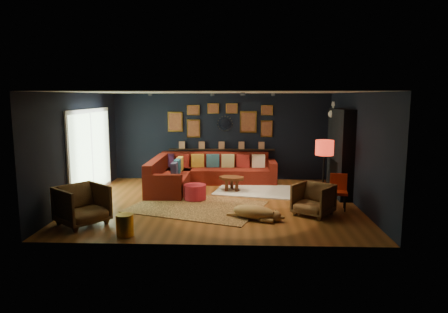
{
  "coord_description": "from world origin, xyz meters",
  "views": [
    {
      "loc": [
        0.53,
        -9.25,
        2.52
      ],
      "look_at": [
        0.16,
        0.3,
        1.07
      ],
      "focal_mm": 32.0,
      "sensor_mm": 36.0,
      "label": 1
    }
  ],
  "objects_px": {
    "coffee_table": "(232,179)",
    "dog": "(254,209)",
    "floor_lamp": "(324,151)",
    "armchair_right": "(313,198)",
    "gold_stool": "(125,225)",
    "sectional": "(199,174)",
    "pouf": "(195,192)",
    "orange_chair": "(338,189)",
    "armchair_left": "(82,203)"
  },
  "relations": [
    {
      "from": "armchair_left",
      "to": "armchair_right",
      "type": "bearing_deg",
      "value": -40.37
    },
    {
      "from": "coffee_table",
      "to": "dog",
      "type": "height_order",
      "value": "dog"
    },
    {
      "from": "armchair_right",
      "to": "orange_chair",
      "type": "height_order",
      "value": "orange_chair"
    },
    {
      "from": "sectional",
      "to": "coffee_table",
      "type": "relative_size",
      "value": 3.98
    },
    {
      "from": "floor_lamp",
      "to": "dog",
      "type": "distance_m",
      "value": 2.32
    },
    {
      "from": "armchair_right",
      "to": "gold_stool",
      "type": "xyz_separation_m",
      "value": [
        -3.65,
        -1.41,
        -0.18
      ]
    },
    {
      "from": "armchair_left",
      "to": "orange_chair",
      "type": "distance_m",
      "value": 5.47
    },
    {
      "from": "pouf",
      "to": "floor_lamp",
      "type": "xyz_separation_m",
      "value": [
        3.04,
        -0.25,
        1.06
      ]
    },
    {
      "from": "pouf",
      "to": "orange_chair",
      "type": "distance_m",
      "value": 3.37
    },
    {
      "from": "pouf",
      "to": "dog",
      "type": "relative_size",
      "value": 0.44
    },
    {
      "from": "coffee_table",
      "to": "floor_lamp",
      "type": "bearing_deg",
      "value": -29.64
    },
    {
      "from": "pouf",
      "to": "gold_stool",
      "type": "relative_size",
      "value": 1.37
    },
    {
      "from": "coffee_table",
      "to": "armchair_right",
      "type": "distance_m",
      "value": 2.76
    },
    {
      "from": "armchair_right",
      "to": "orange_chair",
      "type": "bearing_deg",
      "value": 74.9
    },
    {
      "from": "pouf",
      "to": "gold_stool",
      "type": "xyz_separation_m",
      "value": [
        -0.99,
        -2.55,
        -0.01
      ]
    },
    {
      "from": "coffee_table",
      "to": "orange_chair",
      "type": "distance_m",
      "value": 2.92
    },
    {
      "from": "floor_lamp",
      "to": "armchair_left",
      "type": "bearing_deg",
      "value": -161.36
    },
    {
      "from": "gold_stool",
      "to": "pouf",
      "type": "bearing_deg",
      "value": 68.71
    },
    {
      "from": "armchair_right",
      "to": "coffee_table",
      "type": "bearing_deg",
      "value": 167.22
    },
    {
      "from": "armchair_right",
      "to": "dog",
      "type": "relative_size",
      "value": 0.61
    },
    {
      "from": "pouf",
      "to": "orange_chair",
      "type": "relative_size",
      "value": 0.68
    },
    {
      "from": "coffee_table",
      "to": "gold_stool",
      "type": "distance_m",
      "value": 4.0
    },
    {
      "from": "orange_chair",
      "to": "dog",
      "type": "relative_size",
      "value": 0.65
    },
    {
      "from": "armchair_right",
      "to": "gold_stool",
      "type": "relative_size",
      "value": 1.89
    },
    {
      "from": "coffee_table",
      "to": "dog",
      "type": "distance_m",
      "value": 2.52
    },
    {
      "from": "armchair_left",
      "to": "gold_stool",
      "type": "distance_m",
      "value": 1.2
    },
    {
      "from": "armchair_left",
      "to": "armchair_right",
      "type": "height_order",
      "value": "armchair_left"
    },
    {
      "from": "coffee_table",
      "to": "orange_chair",
      "type": "bearing_deg",
      "value": -33.7
    },
    {
      "from": "sectional",
      "to": "dog",
      "type": "xyz_separation_m",
      "value": [
        1.45,
        -3.09,
        -0.11
      ]
    },
    {
      "from": "floor_lamp",
      "to": "dog",
      "type": "relative_size",
      "value": 1.23
    },
    {
      "from": "coffee_table",
      "to": "gold_stool",
      "type": "bearing_deg",
      "value": -117.96
    },
    {
      "from": "sectional",
      "to": "armchair_right",
      "type": "relative_size",
      "value": 4.55
    },
    {
      "from": "orange_chair",
      "to": "dog",
      "type": "xyz_separation_m",
      "value": [
        -1.92,
        -0.85,
        -0.25
      ]
    },
    {
      "from": "sectional",
      "to": "floor_lamp",
      "type": "bearing_deg",
      "value": -30.83
    },
    {
      "from": "coffee_table",
      "to": "armchair_right",
      "type": "height_order",
      "value": "armchair_right"
    },
    {
      "from": "armchair_left",
      "to": "dog",
      "type": "bearing_deg",
      "value": -42.43
    },
    {
      "from": "orange_chair",
      "to": "sectional",
      "type": "bearing_deg",
      "value": 156.53
    },
    {
      "from": "pouf",
      "to": "dog",
      "type": "height_order",
      "value": "dog"
    },
    {
      "from": "pouf",
      "to": "orange_chair",
      "type": "xyz_separation_m",
      "value": [
        3.3,
        -0.64,
        0.26
      ]
    },
    {
      "from": "armchair_right",
      "to": "floor_lamp",
      "type": "distance_m",
      "value": 1.31
    },
    {
      "from": "sectional",
      "to": "pouf",
      "type": "relative_size",
      "value": 6.27
    },
    {
      "from": "armchair_right",
      "to": "gold_stool",
      "type": "height_order",
      "value": "armchair_right"
    },
    {
      "from": "coffee_table",
      "to": "floor_lamp",
      "type": "height_order",
      "value": "floor_lamp"
    },
    {
      "from": "pouf",
      "to": "dog",
      "type": "bearing_deg",
      "value": -47.04
    },
    {
      "from": "gold_stool",
      "to": "sectional",
      "type": "bearing_deg",
      "value": 77.51
    },
    {
      "from": "armchair_left",
      "to": "armchair_right",
      "type": "relative_size",
      "value": 1.16
    },
    {
      "from": "coffee_table",
      "to": "floor_lamp",
      "type": "xyz_separation_m",
      "value": [
        2.16,
        -1.23,
        0.95
      ]
    },
    {
      "from": "coffee_table",
      "to": "armchair_right",
      "type": "relative_size",
      "value": 1.14
    },
    {
      "from": "pouf",
      "to": "floor_lamp",
      "type": "distance_m",
      "value": 3.23
    },
    {
      "from": "armchair_right",
      "to": "dog",
      "type": "height_order",
      "value": "armchair_right"
    }
  ]
}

